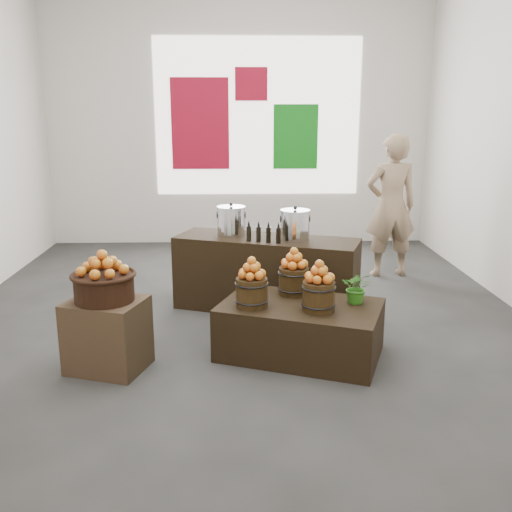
{
  "coord_description": "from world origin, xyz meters",
  "views": [
    {
      "loc": [
        -0.02,
        -5.69,
        2.11
      ],
      "look_at": [
        0.15,
        -0.4,
        0.75
      ],
      "focal_mm": 40.0,
      "sensor_mm": 36.0,
      "label": 1
    }
  ],
  "objects_px": {
    "counter": "(266,274)",
    "crate": "(107,335)",
    "wicker_basket": "(104,288)",
    "display_table": "(300,330)",
    "shopper": "(391,206)",
    "stock_pot_center": "(295,226)",
    "stock_pot_left": "(231,222)"
  },
  "relations": [
    {
      "from": "stock_pot_center",
      "to": "shopper",
      "type": "relative_size",
      "value": 0.16
    },
    {
      "from": "counter",
      "to": "crate",
      "type": "bearing_deg",
      "value": -114.28
    },
    {
      "from": "crate",
      "to": "display_table",
      "type": "distance_m",
      "value": 1.65
    },
    {
      "from": "stock_pot_center",
      "to": "shopper",
      "type": "height_order",
      "value": "shopper"
    },
    {
      "from": "display_table",
      "to": "stock_pot_left",
      "type": "height_order",
      "value": "stock_pot_left"
    },
    {
      "from": "stock_pot_center",
      "to": "shopper",
      "type": "xyz_separation_m",
      "value": [
        1.37,
        1.37,
        -0.03
      ]
    },
    {
      "from": "display_table",
      "to": "shopper",
      "type": "height_order",
      "value": "shopper"
    },
    {
      "from": "counter",
      "to": "shopper",
      "type": "xyz_separation_m",
      "value": [
        1.66,
        1.27,
        0.52
      ]
    },
    {
      "from": "crate",
      "to": "stock_pot_left",
      "type": "distance_m",
      "value": 1.98
    },
    {
      "from": "stock_pot_left",
      "to": "stock_pot_center",
      "type": "xyz_separation_m",
      "value": [
        0.66,
        -0.24,
        0.0
      ]
    },
    {
      "from": "counter",
      "to": "stock_pot_center",
      "type": "height_order",
      "value": "stock_pot_center"
    },
    {
      "from": "wicker_basket",
      "to": "stock_pot_left",
      "type": "distance_m",
      "value": 1.89
    },
    {
      "from": "crate",
      "to": "shopper",
      "type": "distance_m",
      "value": 4.12
    },
    {
      "from": "display_table",
      "to": "stock_pot_center",
      "type": "bearing_deg",
      "value": 108.27
    },
    {
      "from": "crate",
      "to": "display_table",
      "type": "xyz_separation_m",
      "value": [
        1.63,
        0.23,
        -0.07
      ]
    },
    {
      "from": "stock_pot_center",
      "to": "display_table",
      "type": "bearing_deg",
      "value": -92.55
    },
    {
      "from": "wicker_basket",
      "to": "shopper",
      "type": "relative_size",
      "value": 0.26
    },
    {
      "from": "stock_pot_left",
      "to": "crate",
      "type": "bearing_deg",
      "value": -122.89
    },
    {
      "from": "wicker_basket",
      "to": "stock_pot_left",
      "type": "relative_size",
      "value": 1.61
    },
    {
      "from": "display_table",
      "to": "stock_pot_left",
      "type": "bearing_deg",
      "value": 135.39
    },
    {
      "from": "stock_pot_left",
      "to": "counter",
      "type": "bearing_deg",
      "value": -19.73
    },
    {
      "from": "stock_pot_left",
      "to": "stock_pot_center",
      "type": "bearing_deg",
      "value": -19.73
    },
    {
      "from": "counter",
      "to": "stock_pot_left",
      "type": "relative_size",
      "value": 6.47
    },
    {
      "from": "wicker_basket",
      "to": "display_table",
      "type": "bearing_deg",
      "value": 8.02
    },
    {
      "from": "counter",
      "to": "display_table",
      "type": "bearing_deg",
      "value": -59.0
    },
    {
      "from": "counter",
      "to": "stock_pot_left",
      "type": "bearing_deg",
      "value": 180.0
    },
    {
      "from": "shopper",
      "to": "wicker_basket",
      "type": "bearing_deg",
      "value": 36.79
    },
    {
      "from": "display_table",
      "to": "counter",
      "type": "xyz_separation_m",
      "value": [
        -0.24,
        1.21,
        0.16
      ]
    },
    {
      "from": "shopper",
      "to": "display_table",
      "type": "bearing_deg",
      "value": 55.44
    },
    {
      "from": "counter",
      "to": "wicker_basket",
      "type": "bearing_deg",
      "value": -114.28
    },
    {
      "from": "stock_pot_center",
      "to": "shopper",
      "type": "distance_m",
      "value": 1.94
    },
    {
      "from": "crate",
      "to": "stock_pot_left",
      "type": "relative_size",
      "value": 2.01
    }
  ]
}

